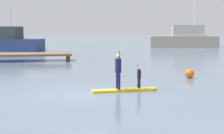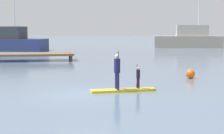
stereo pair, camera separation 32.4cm
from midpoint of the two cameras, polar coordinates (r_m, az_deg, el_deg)
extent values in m
plane|color=slate|center=(15.66, -4.15, -4.41)|extent=(240.00, 240.00, 0.00)
cube|color=gold|center=(16.32, 2.14, -3.78)|extent=(2.95, 0.85, 0.10)
cube|color=gold|center=(16.78, 7.10, -3.54)|extent=(0.28, 0.42, 0.09)
cylinder|color=#19194C|center=(16.35, 1.25, -2.19)|extent=(0.12, 0.12, 0.78)
cylinder|color=#19194C|center=(16.03, 1.56, -2.37)|extent=(0.12, 0.12, 0.78)
cylinder|color=#19194C|center=(16.10, 1.41, 0.22)|extent=(0.31, 0.31, 0.64)
sphere|color=beige|center=(16.06, 1.42, 1.77)|extent=(0.19, 0.19, 0.19)
cylinder|color=black|center=(15.92, 1.61, -0.60)|extent=(0.03, 0.03, 1.78)
cube|color=black|center=(16.03, 1.60, -3.45)|extent=(0.04, 0.14, 0.18)
cylinder|color=black|center=(16.60, 4.71, -2.60)|extent=(0.07, 0.07, 0.48)
cylinder|color=black|center=(16.40, 4.94, -2.71)|extent=(0.07, 0.07, 0.48)
cylinder|color=black|center=(16.44, 4.84, -1.13)|extent=(0.20, 0.20, 0.40)
sphere|color=beige|center=(16.40, 4.84, -0.17)|extent=(0.12, 0.12, 0.12)
cylinder|color=black|center=(16.60, 4.66, -1.50)|extent=(0.03, 0.03, 1.11)
cube|color=black|center=(16.67, 4.64, -3.09)|extent=(0.04, 0.14, 0.18)
cube|color=navy|center=(47.46, -17.42, 3.48)|extent=(12.26, 6.75, 1.53)
cube|color=#33383D|center=(46.87, -16.09, 5.38)|extent=(4.30, 3.80, 1.56)
cylinder|color=silver|center=(46.65, -15.41, 9.56)|extent=(0.12, 0.12, 5.20)
cube|color=#9E9384|center=(53.37, 12.36, 4.02)|extent=(10.24, 4.77, 1.73)
cube|color=#B2AD9E|center=(53.42, 13.05, 5.79)|extent=(4.86, 2.81, 1.61)
cylinder|color=silver|center=(53.67, 14.13, 9.80)|extent=(0.12, 0.12, 5.93)
cube|color=brown|center=(32.27, -16.48, 1.96)|extent=(11.82, 2.73, 0.18)
cylinder|color=#473828|center=(30.88, -6.41, 1.53)|extent=(0.28, 0.28, 0.68)
cylinder|color=#473828|center=(33.01, -6.51, 1.84)|extent=(0.28, 0.28, 0.68)
sphere|color=orange|center=(20.99, 13.03, -1.05)|extent=(0.55, 0.55, 0.55)
camera|label=1|loc=(0.16, -89.51, 0.05)|focal=56.30mm
camera|label=2|loc=(0.16, 90.49, -0.05)|focal=56.30mm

